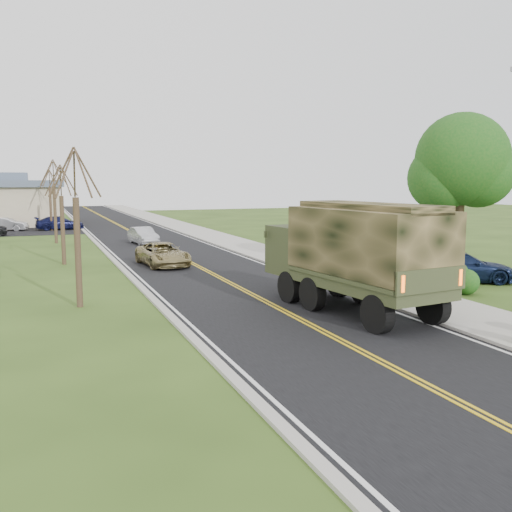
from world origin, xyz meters
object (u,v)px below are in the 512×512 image
suv_champagne (163,254)px  sedan_silver (143,236)px  pickup_navy (460,267)px  military_truck (355,250)px

suv_champagne → sedan_silver: suv_champagne is taller
suv_champagne → pickup_navy: size_ratio=0.94×
suv_champagne → pickup_navy: 15.92m
sedan_silver → military_truck: bearing=-90.3°
sedan_silver → pickup_navy: pickup_navy is taller
military_truck → suv_champagne: size_ratio=1.77×
suv_champagne → pickup_navy: bearing=-45.4°
pickup_navy → suv_champagne: bearing=75.3°
pickup_navy → sedan_silver: bearing=52.6°
military_truck → suv_champagne: 14.64m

